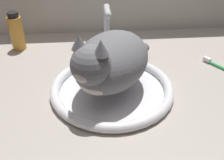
{
  "coord_description": "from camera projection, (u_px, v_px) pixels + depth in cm",
  "views": [
    {
      "loc": [
        -6.06,
        -63.49,
        47.68
      ],
      "look_at": [
        -1.1,
        -3.4,
        7.0
      ],
      "focal_mm": 42.2,
      "sensor_mm": 36.0,
      "label": 1
    }
  ],
  "objects": [
    {
      "name": "faucet",
      "position": [
        107.0,
        39.0,
        0.88
      ],
      "size": [
        17.0,
        9.96,
        18.63
      ],
      "color": "silver",
      "rests_on": "countertop"
    },
    {
      "name": "amber_bottle",
      "position": [
        16.0,
        32.0,
        0.94
      ],
      "size": [
        4.92,
        4.92,
        13.76
      ],
      "color": "gold",
      "rests_on": "countertop"
    },
    {
      "name": "countertop",
      "position": [
        115.0,
        89.0,
        0.79
      ],
      "size": [
        109.32,
        78.58,
        3.0
      ],
      "primitive_type": "cube",
      "color": "#ADA399",
      "rests_on": "ground"
    },
    {
      "name": "sink_basin",
      "position": [
        112.0,
        88.0,
        0.74
      ],
      "size": [
        34.69,
        34.69,
        2.66
      ],
      "color": "white",
      "rests_on": "countertop"
    },
    {
      "name": "cat",
      "position": [
        109.0,
        62.0,
        0.68
      ],
      "size": [
        28.51,
        34.5,
        18.19
      ],
      "color": "slate",
      "rests_on": "sink_basin"
    }
  ]
}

